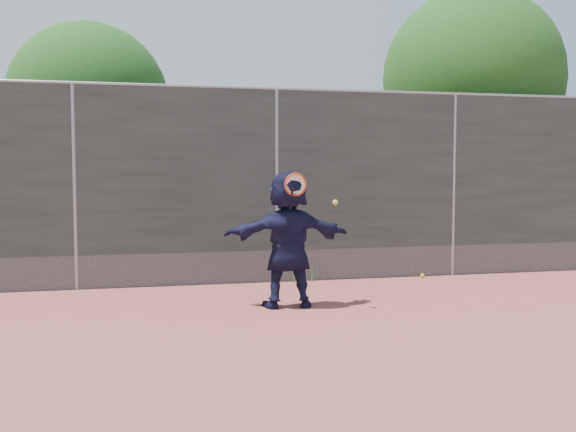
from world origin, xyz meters
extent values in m
plane|color=#9E4C42|center=(0.00, 0.00, 0.00)|extent=(80.00, 80.00, 0.00)
imported|color=#121533|center=(-0.24, 1.65, 0.87)|extent=(1.64, 0.60, 1.75)
sphere|color=#C0D930|center=(2.40, 3.35, 0.03)|extent=(0.07, 0.07, 0.07)
cube|color=#38423D|center=(0.00, 3.50, 1.75)|extent=(20.00, 0.04, 2.50)
cube|color=slate|center=(0.00, 3.50, 0.25)|extent=(20.00, 0.03, 0.50)
cylinder|color=gray|center=(0.00, 3.50, 3.00)|extent=(20.00, 0.05, 0.05)
cylinder|color=gray|center=(-3.00, 3.50, 1.50)|extent=(0.06, 0.06, 3.00)
cylinder|color=gray|center=(0.00, 3.50, 1.50)|extent=(0.06, 0.06, 3.00)
cylinder|color=gray|center=(3.00, 3.50, 1.50)|extent=(0.06, 0.06, 3.00)
torus|color=red|center=(-0.19, 1.45, 1.57)|extent=(0.29, 0.06, 0.29)
cylinder|color=beige|center=(-0.19, 1.45, 1.57)|extent=(0.25, 0.04, 0.25)
cylinder|color=black|center=(-0.24, 1.47, 1.37)|extent=(0.05, 0.13, 0.33)
sphere|color=#C0D930|center=(0.29, 1.35, 1.35)|extent=(0.07, 0.07, 0.07)
cylinder|color=#382314|center=(4.50, 5.70, 1.30)|extent=(0.28, 0.28, 2.60)
sphere|color=#23561C|center=(4.50, 5.70, 3.59)|extent=(3.60, 3.60, 3.60)
sphere|color=#23561C|center=(5.22, 5.90, 3.23)|extent=(2.52, 2.52, 2.52)
cylinder|color=#382314|center=(-3.00, 6.50, 1.10)|extent=(0.28, 0.28, 2.20)
sphere|color=#23561C|center=(-3.00, 6.50, 3.03)|extent=(3.00, 3.00, 3.00)
sphere|color=#23561C|center=(-2.40, 6.70, 2.73)|extent=(2.10, 2.10, 2.10)
cone|color=#387226|center=(0.25, 3.38, 0.13)|extent=(0.03, 0.03, 0.26)
cone|color=#387226|center=(0.55, 3.40, 0.15)|extent=(0.03, 0.03, 0.30)
cone|color=#387226|center=(-0.10, 3.36, 0.11)|extent=(0.03, 0.03, 0.22)
camera|label=1|loc=(-2.04, -6.26, 1.73)|focal=40.00mm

